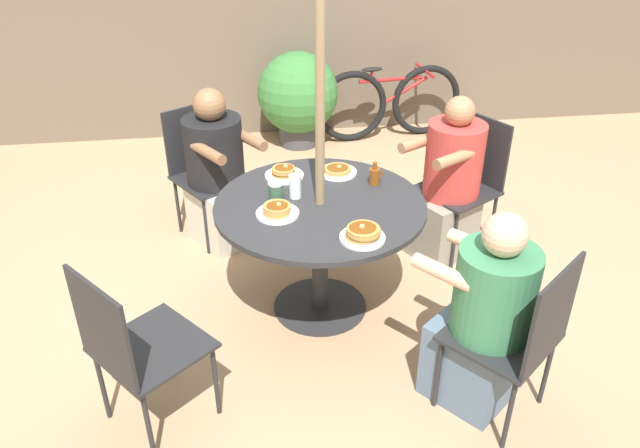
% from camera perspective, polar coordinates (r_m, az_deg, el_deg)
% --- Properties ---
extents(ground_plane, '(12.00, 12.00, 0.00)m').
position_cam_1_polar(ground_plane, '(3.85, 0.00, -7.56)').
color(ground_plane, tan).
extents(back_fence, '(10.00, 0.06, 1.66)m').
position_cam_1_polar(back_fence, '(6.07, -3.74, 15.86)').
color(back_fence, brown).
rests_on(back_fence, ground).
extents(patio_table, '(1.18, 1.18, 0.73)m').
position_cam_1_polar(patio_table, '(3.51, 0.00, 0.25)').
color(patio_table, '#28282B').
rests_on(patio_table, ground).
extents(umbrella_pole, '(0.05, 0.05, 2.28)m').
position_cam_1_polar(umbrella_pole, '(3.27, 0.00, 8.34)').
color(umbrella_pole, '#846B4C').
rests_on(umbrella_pole, ground).
extents(patio_chair_north, '(0.63, 0.63, 0.91)m').
position_cam_1_polar(patio_chair_north, '(2.93, -16.77, -10.49)').
color(patio_chair_north, '#232326').
rests_on(patio_chair_north, ground).
extents(patio_chair_east, '(0.63, 0.63, 0.91)m').
position_cam_1_polar(patio_chair_east, '(3.01, 17.85, -9.45)').
color(patio_chair_east, '#232326').
rests_on(patio_chair_east, ground).
extents(diner_east, '(0.59, 0.61, 1.08)m').
position_cam_1_polar(diner_east, '(3.09, 14.74, -8.57)').
color(diner_east, slate).
rests_on(diner_east, ground).
extents(patio_chair_south, '(0.61, 0.61, 0.91)m').
position_cam_1_polar(patio_chair_south, '(4.32, 13.30, 4.24)').
color(patio_chair_south, '#232326').
rests_on(patio_chair_south, ground).
extents(diner_south, '(0.59, 0.55, 1.11)m').
position_cam_1_polar(diner_south, '(4.20, 11.64, 3.38)').
color(diner_south, gray).
rests_on(diner_south, ground).
extents(patio_chair_west, '(0.62, 0.62, 0.91)m').
position_cam_1_polar(patio_chair_west, '(4.45, -10.58, 5.38)').
color(patio_chair_west, '#232326').
rests_on(patio_chair_west, ground).
extents(diner_west, '(0.60, 0.63, 1.10)m').
position_cam_1_polar(diner_west, '(4.32, -9.27, 4.32)').
color(diner_west, beige).
rests_on(diner_west, ground).
extents(pancake_plate_a, '(0.23, 0.23, 0.05)m').
position_cam_1_polar(pancake_plate_a, '(3.77, 1.61, 4.88)').
color(pancake_plate_a, white).
rests_on(pancake_plate_a, patio_table).
extents(pancake_plate_b, '(0.23, 0.23, 0.08)m').
position_cam_1_polar(pancake_plate_b, '(3.12, 3.93, -0.91)').
color(pancake_plate_b, white).
rests_on(pancake_plate_b, patio_table).
extents(pancake_plate_c, '(0.23, 0.23, 0.07)m').
position_cam_1_polar(pancake_plate_c, '(3.33, -3.94, 1.20)').
color(pancake_plate_c, white).
rests_on(pancake_plate_c, patio_table).
extents(pancake_plate_d, '(0.23, 0.23, 0.07)m').
position_cam_1_polar(pancake_plate_d, '(3.73, -3.31, 4.67)').
color(pancake_plate_d, white).
rests_on(pancake_plate_d, patio_table).
extents(syrup_bottle, '(0.08, 0.06, 0.14)m').
position_cam_1_polar(syrup_bottle, '(3.64, 5.02, 4.43)').
color(syrup_bottle, brown).
rests_on(syrup_bottle, patio_table).
extents(coffee_cup, '(0.09, 0.09, 0.10)m').
position_cam_1_polar(coffee_cup, '(3.48, -4.05, 3.08)').
color(coffee_cup, '#33513D').
rests_on(coffee_cup, patio_table).
extents(drinking_glass_a, '(0.07, 0.07, 0.14)m').
position_cam_1_polar(drinking_glass_a, '(3.48, -2.29, 3.46)').
color(drinking_glass_a, silver).
rests_on(drinking_glass_a, patio_table).
extents(bicycle, '(1.43, 0.44, 0.70)m').
position_cam_1_polar(bicycle, '(6.07, 6.37, 10.98)').
color(bicycle, black).
rests_on(bicycle, ground).
extents(potted_shrub, '(0.74, 0.74, 0.87)m').
position_cam_1_polar(potted_shrub, '(5.84, -2.03, 11.69)').
color(potted_shrub, '#3D3D3F').
rests_on(potted_shrub, ground).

